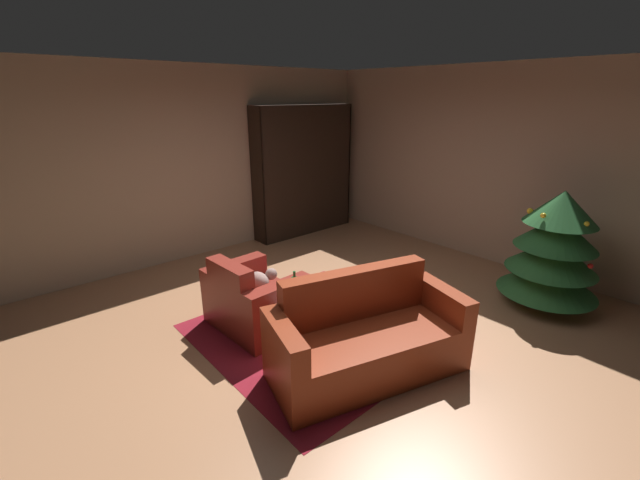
# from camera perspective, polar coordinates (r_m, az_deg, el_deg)

# --- Properties ---
(ground_plane) EXTENTS (7.43, 7.43, 0.00)m
(ground_plane) POSITION_cam_1_polar(r_m,az_deg,el_deg) (4.50, 2.12, -12.32)
(ground_plane) COLOR #B17953
(wall_back) EXTENTS (6.16, 0.06, 2.80)m
(wall_back) POSITION_cam_1_polar(r_m,az_deg,el_deg) (6.46, 23.21, 9.37)
(wall_back) COLOR tan
(wall_back) RESTS_ON ground
(wall_left) EXTENTS (0.06, 6.31, 2.80)m
(wall_left) POSITION_cam_1_polar(r_m,az_deg,el_deg) (6.45, -16.91, 10.09)
(wall_left) COLOR tan
(wall_left) RESTS_ON ground
(area_rug) EXTENTS (2.26, 2.21, 0.01)m
(area_rug) POSITION_cam_1_polar(r_m,az_deg,el_deg) (4.45, -0.37, -12.67)
(area_rug) COLOR maroon
(area_rug) RESTS_ON ground
(bookshelf_unit) EXTENTS (0.36, 1.93, 2.22)m
(bookshelf_unit) POSITION_cam_1_polar(r_m,az_deg,el_deg) (7.34, -1.46, 9.34)
(bookshelf_unit) COLOR black
(bookshelf_unit) RESTS_ON ground
(armchair_red) EXTENTS (1.01, 0.82, 0.81)m
(armchair_red) POSITION_cam_1_polar(r_m,az_deg,el_deg) (4.48, -9.15, -8.38)
(armchair_red) COLOR maroon
(armchair_red) RESTS_ON ground
(couch_red) EXTENTS (1.19, 1.88, 0.90)m
(couch_red) POSITION_cam_1_polar(r_m,az_deg,el_deg) (3.77, 6.50, -13.74)
(couch_red) COLOR maroon
(couch_red) RESTS_ON ground
(coffee_table) EXTENTS (0.74, 0.74, 0.44)m
(coffee_table) POSITION_cam_1_polar(r_m,az_deg,el_deg) (4.22, -0.88, -8.39)
(coffee_table) COLOR black
(coffee_table) RESTS_ON ground
(book_stack_on_table) EXTENTS (0.19, 0.16, 0.10)m
(book_stack_on_table) POSITION_cam_1_polar(r_m,az_deg,el_deg) (4.19, -0.63, -7.30)
(book_stack_on_table) COLOR #CDC44E
(book_stack_on_table) RESTS_ON coffee_table
(bottle_on_table) EXTENTS (0.06, 0.06, 0.26)m
(bottle_on_table) POSITION_cam_1_polar(r_m,az_deg,el_deg) (4.21, -3.57, -6.34)
(bottle_on_table) COLOR #1C5325
(bottle_on_table) RESTS_ON coffee_table
(decorated_tree) EXTENTS (1.09, 1.09, 1.39)m
(decorated_tree) POSITION_cam_1_polar(r_m,az_deg,el_deg) (5.40, 29.80, -1.16)
(decorated_tree) COLOR brown
(decorated_tree) RESTS_ON ground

